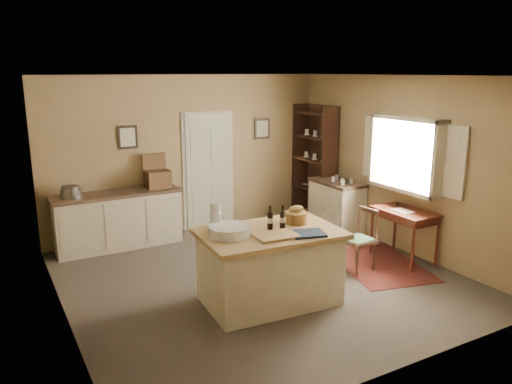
% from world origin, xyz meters
% --- Properties ---
extents(ground, '(5.00, 5.00, 0.00)m').
position_xyz_m(ground, '(0.00, 0.00, 0.00)').
color(ground, '#4C433A').
rests_on(ground, ground).
extents(wall_back, '(5.00, 0.10, 2.70)m').
position_xyz_m(wall_back, '(0.00, 2.50, 1.35)').
color(wall_back, '#947952').
rests_on(wall_back, ground).
extents(wall_front, '(5.00, 0.10, 2.70)m').
position_xyz_m(wall_front, '(0.00, -2.50, 1.35)').
color(wall_front, '#947952').
rests_on(wall_front, ground).
extents(wall_left, '(0.10, 5.00, 2.70)m').
position_xyz_m(wall_left, '(-2.50, 0.00, 1.35)').
color(wall_left, '#947952').
rests_on(wall_left, ground).
extents(wall_right, '(0.10, 5.00, 2.70)m').
position_xyz_m(wall_right, '(2.50, 0.00, 1.35)').
color(wall_right, '#947952').
rests_on(wall_right, ground).
extents(ceiling, '(5.00, 5.00, 0.00)m').
position_xyz_m(ceiling, '(0.00, 0.00, 2.70)').
color(ceiling, silver).
rests_on(ceiling, wall_back).
extents(door, '(0.97, 0.06, 2.11)m').
position_xyz_m(door, '(0.35, 2.47, 1.05)').
color(door, beige).
rests_on(door, ground).
extents(framed_prints, '(2.82, 0.02, 0.38)m').
position_xyz_m(framed_prints, '(0.20, 2.48, 1.72)').
color(framed_prints, black).
rests_on(framed_prints, ground).
extents(window, '(0.25, 1.99, 1.12)m').
position_xyz_m(window, '(2.42, -0.20, 1.55)').
color(window, beige).
rests_on(window, ground).
extents(work_island, '(1.73, 1.19, 1.20)m').
position_xyz_m(work_island, '(-0.26, -0.66, 0.48)').
color(work_island, beige).
rests_on(work_island, ground).
extents(sideboard, '(1.98, 0.56, 1.18)m').
position_xyz_m(sideboard, '(-1.34, 2.20, 0.48)').
color(sideboard, beige).
rests_on(sideboard, ground).
extents(rug, '(1.45, 1.82, 0.01)m').
position_xyz_m(rug, '(1.75, -0.44, 0.00)').
color(rug, '#511A12').
rests_on(rug, ground).
extents(writing_desk, '(0.56, 0.92, 0.82)m').
position_xyz_m(writing_desk, '(2.20, -0.44, 0.67)').
color(writing_desk, '#39140B').
rests_on(writing_desk, ground).
extents(desk_chair, '(0.44, 0.44, 0.86)m').
position_xyz_m(desk_chair, '(1.35, -0.41, 0.43)').
color(desk_chair, black).
rests_on(desk_chair, ground).
extents(right_cabinet, '(0.56, 1.00, 0.99)m').
position_xyz_m(right_cabinet, '(2.20, 1.16, 0.46)').
color(right_cabinet, beige).
rests_on(right_cabinet, ground).
extents(shelving_unit, '(0.37, 0.97, 2.15)m').
position_xyz_m(shelving_unit, '(2.36, 2.00, 1.07)').
color(shelving_unit, black).
rests_on(shelving_unit, ground).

